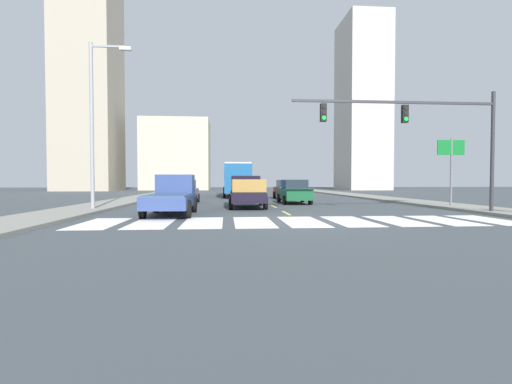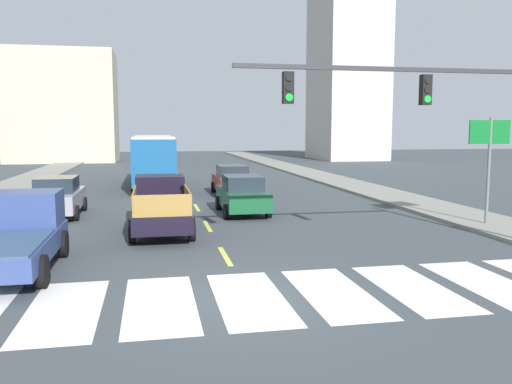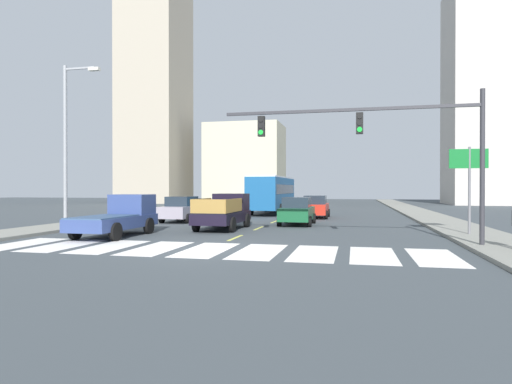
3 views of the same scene
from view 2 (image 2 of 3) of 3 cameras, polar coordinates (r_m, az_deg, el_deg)
name	(u,v)px [view 2 (image 2 of 3)]	position (r m, az deg, el deg)	size (l,w,h in m)	color
ground_plane	(250,298)	(12.07, -0.69, -11.34)	(160.00, 160.00, 0.00)	#3C4348
sidewalk_right	(375,191)	(32.25, 12.67, 0.07)	(3.05, 110.00, 0.15)	gray
crosswalk_stripe_2	(64,309)	(12.03, -19.96, -11.80)	(1.52, 4.00, 0.01)	white
crosswalk_stripe_3	(160,303)	(11.89, -10.30, -11.72)	(1.52, 4.00, 0.01)	white
crosswalk_stripe_4	(250,298)	(12.07, -0.69, -11.32)	(1.52, 4.00, 0.01)	white
crosswalk_stripe_5	(334,292)	(12.56, 8.36, -10.66)	(1.52, 4.00, 0.01)	white
crosswalk_stripe_6	(413,287)	(13.33, 16.52, -9.84)	(1.52, 4.00, 0.01)	white
crosswalk_stripe_7	(487,283)	(14.34, 23.61, -8.96)	(1.52, 4.00, 0.01)	white
lane_dash_0	(225,256)	(15.87, -3.35, -6.90)	(0.16, 2.40, 0.01)	#D3D152
lane_dash_1	(208,226)	(20.73, -5.24, -3.67)	(0.16, 2.40, 0.01)	#D3D152
lane_dash_2	(197,208)	(25.64, -6.41, -1.67)	(0.16, 2.40, 0.01)	#D3D152
lane_dash_3	(189,195)	(30.58, -7.20, -0.32)	(0.16, 2.40, 0.01)	#D3D152
lane_dash_4	(184,186)	(35.54, -7.77, 0.66)	(0.16, 2.40, 0.01)	#D3D152
lane_dash_5	(180,179)	(40.51, -8.20, 1.40)	(0.16, 2.40, 0.01)	#D3D152
lane_dash_6	(177,174)	(45.48, -8.54, 1.98)	(0.16, 2.40, 0.01)	#D3D152
lane_dash_7	(174,169)	(50.46, -8.81, 2.44)	(0.16, 2.40, 0.01)	#D3D152
pickup_stakebed	(161,206)	(19.82, -10.23, -1.50)	(2.18, 5.20, 1.96)	black
pickup_dark	(18,235)	(15.71, -24.27, -4.21)	(2.18, 5.20, 1.96)	navy
city_bus	(153,157)	(35.06, -10.99, 3.71)	(2.72, 10.80, 3.32)	#175087
sedan_far	(232,180)	(30.24, -2.63, 1.28)	(2.02, 4.40, 1.72)	red
sedan_mid	(242,195)	(23.54, -1.49, -0.28)	(2.02, 4.40, 1.72)	#16522E
sedan_near_right	(58,197)	(24.40, -20.57, -0.47)	(2.02, 4.40, 1.72)	gray
traffic_signal_gantry	(464,112)	(16.41, 21.46, 8.02)	(10.05, 0.27, 6.00)	#2D2D33
direction_sign_green	(489,148)	(21.98, 23.83, 4.33)	(1.70, 0.12, 4.20)	slate
block_mid_left	(348,33)	(68.97, 9.87, 16.55)	(7.49, 10.46, 31.14)	#B5AFA6
block_mid_right	(63,107)	(66.00, -20.07, 8.58)	(11.90, 9.07, 12.59)	#B8B396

